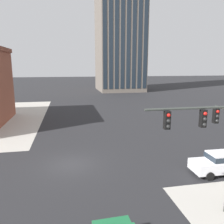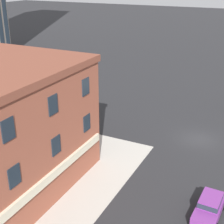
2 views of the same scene
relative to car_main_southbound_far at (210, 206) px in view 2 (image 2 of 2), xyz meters
The scene contains 2 objects.
ground_plane 13.14m from the car_main_southbound_far, 15.90° to the left, with size 320.00×320.00×0.00m, color #262628.
car_main_southbound_far is the anchor object (origin of this frame).
Camera 2 is at (-34.42, -6.03, 17.45)m, focal length 52.94 mm.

